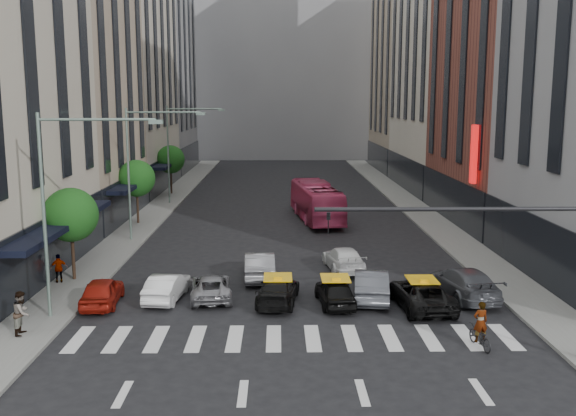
{
  "coord_description": "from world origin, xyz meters",
  "views": [
    {
      "loc": [
        -0.8,
        -23.58,
        9.68
      ],
      "look_at": [
        -0.28,
        9.98,
        4.0
      ],
      "focal_mm": 40.0,
      "sensor_mm": 36.0,
      "label": 1
    }
  ],
  "objects_px": {
    "car_white_front": "(167,287)",
    "pedestrian_far": "(59,268)",
    "streetlamp_mid": "(142,156)",
    "streetlamp_far": "(178,141)",
    "car_red": "(102,291)",
    "bus": "(316,202)",
    "motorcycle": "(480,337)",
    "taxi_left": "(278,291)",
    "streetlamp_near": "(64,188)",
    "pedestrian_near": "(22,313)",
    "taxi_center": "(335,292)"
  },
  "relations": [
    {
      "from": "taxi_left",
      "to": "taxi_center",
      "type": "relative_size",
      "value": 1.14
    },
    {
      "from": "car_red",
      "to": "pedestrian_far",
      "type": "xyz_separation_m",
      "value": [
        -3.17,
        3.4,
        0.24
      ]
    },
    {
      "from": "pedestrian_near",
      "to": "pedestrian_far",
      "type": "bearing_deg",
      "value": 6.39
    },
    {
      "from": "streetlamp_mid",
      "to": "pedestrian_far",
      "type": "xyz_separation_m",
      "value": [
        -2.33,
        -10.65,
        -4.99
      ]
    },
    {
      "from": "streetlamp_mid",
      "to": "streetlamp_far",
      "type": "height_order",
      "value": "same"
    },
    {
      "from": "car_red",
      "to": "motorcycle",
      "type": "xyz_separation_m",
      "value": [
        16.34,
        -5.59,
        -0.22
      ]
    },
    {
      "from": "streetlamp_mid",
      "to": "pedestrian_near",
      "type": "bearing_deg",
      "value": -94.05
    },
    {
      "from": "streetlamp_near",
      "to": "bus",
      "type": "height_order",
      "value": "streetlamp_near"
    },
    {
      "from": "streetlamp_far",
      "to": "pedestrian_far",
      "type": "bearing_deg",
      "value": -95.0
    },
    {
      "from": "streetlamp_mid",
      "to": "taxi_left",
      "type": "xyz_separation_m",
      "value": [
        9.22,
        -13.93,
        -5.26
      ]
    },
    {
      "from": "streetlamp_near",
      "to": "pedestrian_near",
      "type": "height_order",
      "value": "streetlamp_near"
    },
    {
      "from": "taxi_center",
      "to": "motorcycle",
      "type": "height_order",
      "value": "taxi_center"
    },
    {
      "from": "car_white_front",
      "to": "bus",
      "type": "distance_m",
      "value": 22.59
    },
    {
      "from": "streetlamp_far",
      "to": "car_red",
      "type": "relative_size",
      "value": 2.26
    },
    {
      "from": "pedestrian_near",
      "to": "motorcycle",
      "type": "bearing_deg",
      "value": -95.76
    },
    {
      "from": "streetlamp_mid",
      "to": "car_white_front",
      "type": "distance_m",
      "value": 14.75
    },
    {
      "from": "streetlamp_near",
      "to": "streetlamp_far",
      "type": "height_order",
      "value": "same"
    },
    {
      "from": "streetlamp_mid",
      "to": "taxi_center",
      "type": "distance_m",
      "value": 19.31
    },
    {
      "from": "streetlamp_mid",
      "to": "pedestrian_far",
      "type": "height_order",
      "value": "streetlamp_mid"
    },
    {
      "from": "streetlamp_near",
      "to": "bus",
      "type": "bearing_deg",
      "value": 62.44
    },
    {
      "from": "taxi_left",
      "to": "pedestrian_near",
      "type": "bearing_deg",
      "value": 29.29
    },
    {
      "from": "car_white_front",
      "to": "pedestrian_far",
      "type": "distance_m",
      "value": 6.66
    },
    {
      "from": "streetlamp_mid",
      "to": "taxi_left",
      "type": "height_order",
      "value": "streetlamp_mid"
    },
    {
      "from": "taxi_left",
      "to": "motorcycle",
      "type": "xyz_separation_m",
      "value": [
        7.96,
        -5.71,
        -0.19
      ]
    },
    {
      "from": "car_white_front",
      "to": "taxi_center",
      "type": "height_order",
      "value": "car_white_front"
    },
    {
      "from": "car_white_front",
      "to": "pedestrian_far",
      "type": "relative_size",
      "value": 2.62
    },
    {
      "from": "streetlamp_near",
      "to": "motorcycle",
      "type": "height_order",
      "value": "streetlamp_near"
    },
    {
      "from": "car_white_front",
      "to": "pedestrian_far",
      "type": "height_order",
      "value": "pedestrian_far"
    },
    {
      "from": "bus",
      "to": "pedestrian_far",
      "type": "distance_m",
      "value": 23.45
    },
    {
      "from": "car_white_front",
      "to": "pedestrian_far",
      "type": "xyz_separation_m",
      "value": [
        -6.12,
        2.61,
        0.25
      ]
    },
    {
      "from": "streetlamp_mid",
      "to": "pedestrian_near",
      "type": "distance_m",
      "value": 18.91
    },
    {
      "from": "taxi_left",
      "to": "taxi_center",
      "type": "bearing_deg",
      "value": -179.44
    },
    {
      "from": "streetlamp_far",
      "to": "pedestrian_near",
      "type": "relative_size",
      "value": 4.94
    },
    {
      "from": "taxi_left",
      "to": "bus",
      "type": "relative_size",
      "value": 0.4
    },
    {
      "from": "car_red",
      "to": "bus",
      "type": "height_order",
      "value": "bus"
    },
    {
      "from": "car_red",
      "to": "pedestrian_far",
      "type": "relative_size",
      "value": 2.61
    },
    {
      "from": "taxi_left",
      "to": "motorcycle",
      "type": "height_order",
      "value": "taxi_left"
    },
    {
      "from": "streetlamp_far",
      "to": "bus",
      "type": "height_order",
      "value": "streetlamp_far"
    },
    {
      "from": "motorcycle",
      "to": "pedestrian_near",
      "type": "distance_m",
      "value": 18.54
    },
    {
      "from": "streetlamp_near",
      "to": "car_white_front",
      "type": "xyz_separation_m",
      "value": [
        3.79,
        2.74,
        -5.25
      ]
    },
    {
      "from": "streetlamp_mid",
      "to": "taxi_left",
      "type": "distance_m",
      "value": 17.51
    },
    {
      "from": "streetlamp_mid",
      "to": "car_red",
      "type": "bearing_deg",
      "value": -86.56
    },
    {
      "from": "car_white_front",
      "to": "streetlamp_far",
      "type": "bearing_deg",
      "value": -76.06
    },
    {
      "from": "car_red",
      "to": "taxi_center",
      "type": "relative_size",
      "value": 1.03
    },
    {
      "from": "car_red",
      "to": "motorcycle",
      "type": "distance_m",
      "value": 17.27
    },
    {
      "from": "car_white_front",
      "to": "motorcycle",
      "type": "relative_size",
      "value": 2.32
    },
    {
      "from": "car_red",
      "to": "motorcycle",
      "type": "height_order",
      "value": "car_red"
    },
    {
      "from": "streetlamp_near",
      "to": "car_red",
      "type": "xyz_separation_m",
      "value": [
        0.84,
        1.95,
        -5.23
      ]
    },
    {
      "from": "car_white_front",
      "to": "motorcycle",
      "type": "bearing_deg",
      "value": 161.09
    },
    {
      "from": "car_red",
      "to": "taxi_center",
      "type": "xyz_separation_m",
      "value": [
        11.1,
        -0.19,
        -0.02
      ]
    }
  ]
}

